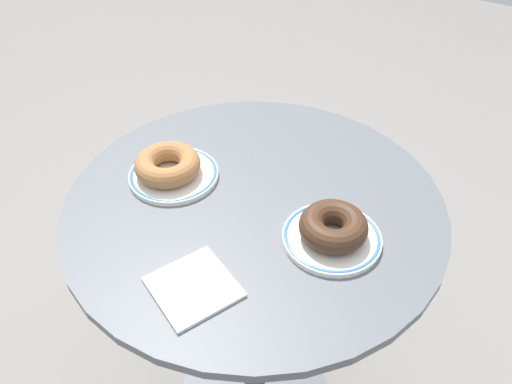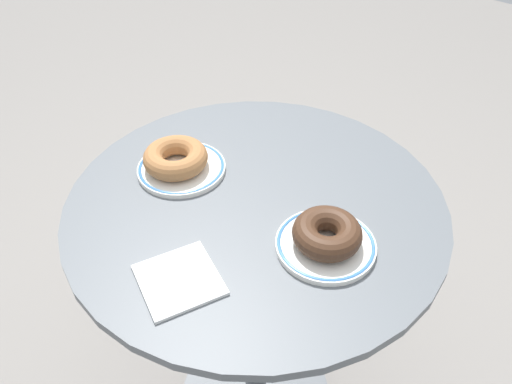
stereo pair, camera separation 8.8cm
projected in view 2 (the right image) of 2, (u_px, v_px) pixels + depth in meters
cafe_table at (256, 288)px, 1.09m from camera, size 0.70×0.70×0.74m
plate_left at (182, 168)px, 0.98m from camera, size 0.17×0.17×0.01m
plate_right at (326, 245)px, 0.82m from camera, size 0.17×0.17×0.01m
donut_cinnamon at (176, 158)px, 0.96m from camera, size 0.17×0.17×0.04m
donut_chocolate at (327, 233)px, 0.80m from camera, size 0.13×0.13×0.04m
paper_napkin at (179, 280)px, 0.77m from camera, size 0.15×0.15×0.01m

